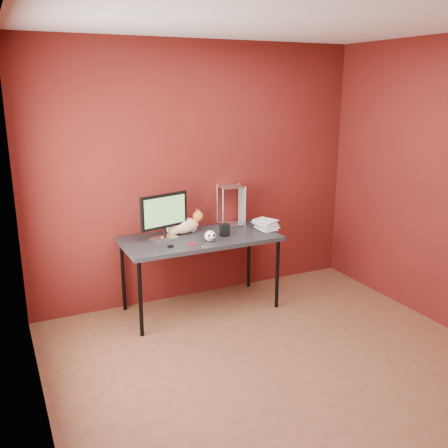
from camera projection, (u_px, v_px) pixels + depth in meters
name	position (u px, v px, depth m)	size (l,w,h in m)	color
room	(294.00, 191.00, 3.51)	(3.52, 3.52, 2.61)	#57301E
desk	(200.00, 242.00, 4.83)	(1.50, 0.70, 0.75)	black
monitor	(164.00, 214.00, 4.70)	(0.50, 0.22, 0.44)	silver
cat	(183.00, 226.00, 4.92)	(0.48, 0.21, 0.23)	orange
skull_mug	(210.00, 236.00, 4.68)	(0.11, 0.11, 0.10)	white
speaker	(225.00, 230.00, 4.86)	(0.10, 0.10, 0.12)	black
book_stack	(260.00, 176.00, 4.90)	(0.24, 0.27, 1.11)	beige
wire_rack	(231.00, 205.00, 5.19)	(0.27, 0.23, 0.42)	silver
pocket_knife	(192.00, 244.00, 4.59)	(0.07, 0.02, 0.01)	maroon
black_gadget	(170.00, 246.00, 4.51)	(0.05, 0.03, 0.02)	black
washer	(204.00, 246.00, 4.53)	(0.04, 0.04, 0.00)	silver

